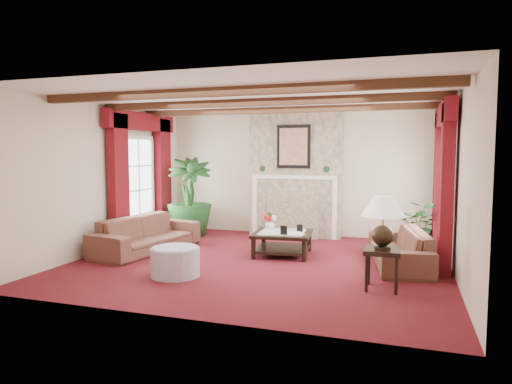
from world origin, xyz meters
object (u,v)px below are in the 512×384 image
(sofa_left, at_px, (147,228))
(sofa_right, at_px, (399,241))
(potted_palm, at_px, (190,214))
(coffee_table, at_px, (282,243))
(ottoman, at_px, (175,262))
(side_table, at_px, (382,269))

(sofa_left, height_order, sofa_right, sofa_left)
(sofa_left, relative_size, potted_palm, 1.16)
(coffee_table, relative_size, ottoman, 1.39)
(sofa_right, bearing_deg, potted_palm, -116.43)
(coffee_table, relative_size, side_table, 1.82)
(coffee_table, xyz_separation_m, ottoman, (-1.15, -1.86, 0.01))
(side_table, bearing_deg, coffee_table, 138.64)
(sofa_left, distance_m, potted_palm, 1.71)
(side_table, bearing_deg, ottoman, -174.59)
(sofa_right, distance_m, ottoman, 3.58)
(sofa_left, relative_size, ottoman, 3.17)
(potted_palm, height_order, coffee_table, potted_palm)
(sofa_right, height_order, ottoman, sofa_right)
(sofa_left, bearing_deg, sofa_right, -75.35)
(potted_palm, relative_size, coffee_table, 1.97)
(sofa_right, distance_m, side_table, 1.46)
(sofa_left, height_order, side_table, sofa_left)
(side_table, xyz_separation_m, ottoman, (-2.94, -0.28, -0.06))
(ottoman, bearing_deg, sofa_right, 28.76)
(sofa_left, bearing_deg, side_table, -94.24)
(coffee_table, bearing_deg, potted_palm, 147.86)
(sofa_left, xyz_separation_m, side_table, (4.26, -1.08, -0.16))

